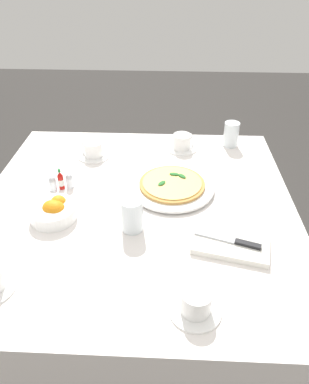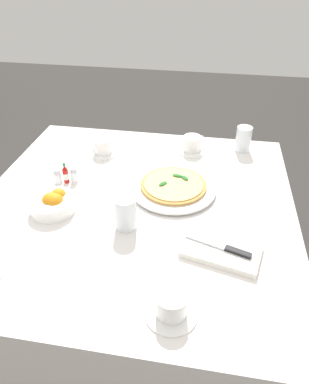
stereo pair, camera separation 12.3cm
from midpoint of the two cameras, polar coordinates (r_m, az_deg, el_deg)
name	(u,v)px [view 2 (the right image)]	position (r m, az deg, el deg)	size (l,w,h in m)	color
ground_plane	(140,329)	(1.77, -0.23, -21.43)	(8.00, 8.00, 0.00)	#33302D
dining_table	(136,232)	(1.30, -0.30, -6.64)	(1.08, 1.08, 0.75)	white
pizza_plate	(173,188)	(1.27, 5.85, 0.55)	(0.30, 0.30, 0.02)	white
pizza	(174,185)	(1.27, 5.89, 1.08)	(0.24, 0.24, 0.02)	#C68E47
coffee_cup_far_right	(172,305)	(0.89, 6.99, -17.93)	(0.13, 0.13, 0.07)	white
coffee_cup_right_edge	(103,147)	(1.50, -6.00, 7.21)	(0.13, 0.13, 0.07)	white
coffee_cup_near_left	(192,144)	(1.52, 8.42, 7.55)	(0.13, 0.13, 0.07)	white
water_glass_center_back	(127,215)	(1.09, -1.20, -3.81)	(0.07, 0.07, 0.11)	white
water_glass_left_edge	(243,140)	(1.57, 16.35, 7.97)	(0.06, 0.06, 0.11)	white
napkin_folded	(221,250)	(1.06, 14.08, -9.24)	(0.24, 0.18, 0.02)	silver
dinner_knife	(221,246)	(1.05, 14.05, -8.65)	(0.19, 0.08, 0.01)	silver
citrus_bowl	(53,203)	(1.20, -13.28, -1.83)	(0.15, 0.15, 0.07)	white
hot_sauce_bottle	(66,174)	(1.33, -11.61, 2.71)	(0.02, 0.02, 0.08)	#B7140F
salt_shaker	(58,177)	(1.33, -12.84, 2.25)	(0.03, 0.03, 0.06)	white
pepper_shaker	(74,176)	(1.33, -10.29, 2.51)	(0.03, 0.03, 0.06)	white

